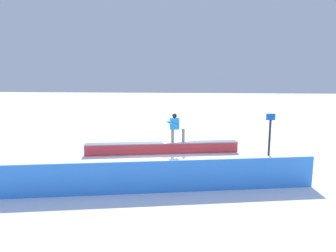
% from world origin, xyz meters
% --- Properties ---
extents(ground_plane, '(120.00, 120.00, 0.00)m').
position_xyz_m(ground_plane, '(0.00, 0.00, 0.00)').
color(ground_plane, white).
extents(grind_box, '(7.18, 1.96, 0.53)m').
position_xyz_m(grind_box, '(0.00, 0.00, 0.24)').
color(grind_box, red).
rests_on(grind_box, ground_plane).
extents(snowboarder, '(1.47, 0.93, 1.39)m').
position_xyz_m(snowboarder, '(-0.61, -0.09, 1.28)').
color(snowboarder, silver).
rests_on(snowboarder, grind_box).
extents(safety_fence, '(10.83, 2.32, 1.02)m').
position_xyz_m(safety_fence, '(0.00, 4.95, 0.51)').
color(safety_fence, '#3484EF').
rests_on(safety_fence, ground_plane).
extents(trail_marker, '(0.40, 0.10, 1.96)m').
position_xyz_m(trail_marker, '(-4.95, -0.11, 1.05)').
color(trail_marker, '#262628').
rests_on(trail_marker, ground_plane).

